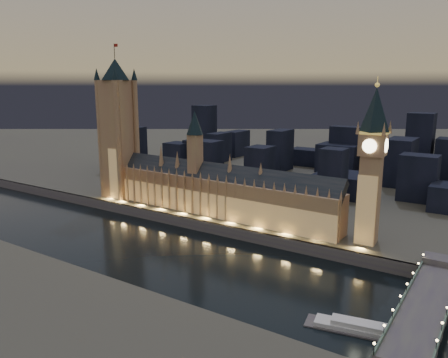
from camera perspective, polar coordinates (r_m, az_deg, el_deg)
The scene contains 9 objects.
ground_plane at distance 290.63m, azimuth -6.88°, elevation -9.15°, with size 2000.00×2000.00×0.00m, color black.
north_bank at distance 753.85m, azimuth 19.48°, elevation 3.69°, with size 2000.00×960.00×8.00m, color #49473E.
embankment_wall at distance 319.71m, azimuth -2.14°, elevation -6.31°, with size 2000.00×2.50×8.00m, color #4A4355.
palace_of_westminster at distance 333.97m, azimuth -1.14°, elevation -1.51°, with size 202.00×26.85×78.00m.
victoria_tower at distance 393.32m, azimuth -13.69°, elevation 7.16°, with size 31.68×31.68×131.49m.
elizabeth_tower at distance 279.33m, azimuth 18.81°, elevation 3.22°, with size 18.00×18.00×102.30m.
westminster_bridge at distance 226.47m, azimuth 24.94°, elevation -14.99°, with size 19.36×113.00×15.90m.
river_boat at distance 209.06m, azimuth 17.43°, elevation -18.10°, with size 48.99×19.78×4.50m.
city_backdrop at distance 480.99m, azimuth 15.31°, elevation 2.70°, with size 484.46×215.63×69.98m.
Camera 1 is at (176.24, -206.01, 104.70)m, focal length 35.00 mm.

